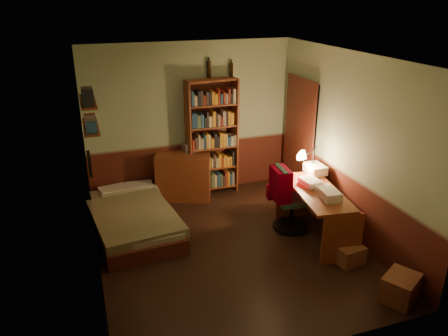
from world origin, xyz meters
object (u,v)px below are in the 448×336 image
object	(u,v)px
bed	(133,211)
cardboard_box_b	(349,254)
dresser	(183,176)
office_chair	(292,203)
bookshelf	(212,138)
cardboard_box_a	(400,288)
mini_stereo	(190,147)
desk	(316,214)
desk_lamp	(314,154)

from	to	relation	value
bed	cardboard_box_b	world-z (taller)	bed
dresser	office_chair	world-z (taller)	office_chair
bookshelf	cardboard_box_a	bearing A→B (deg)	-77.00
bed	office_chair	distance (m)	2.37
cardboard_box_a	cardboard_box_b	xyz separation A→B (m)	(-0.13, 0.83, -0.04)
cardboard_box_a	cardboard_box_b	distance (m)	0.84
mini_stereo	office_chair	distance (m)	2.06
bookshelf	cardboard_box_a	distance (m)	3.81
mini_stereo	desk	distance (m)	2.46
desk_lamp	cardboard_box_b	bearing A→B (deg)	-83.14
office_chair	bed	bearing A→B (deg)	166.54
office_chair	dresser	bearing A→B (deg)	134.37
office_chair	cardboard_box_a	world-z (taller)	office_chair
desk	desk_lamp	world-z (taller)	desk_lamp
cardboard_box_b	desk	bearing A→B (deg)	98.91
bed	desk_lamp	world-z (taller)	desk_lamp
bed	bookshelf	distance (m)	1.89
desk	office_chair	distance (m)	0.40
bed	cardboard_box_a	bearing A→B (deg)	-48.96
mini_stereo	cardboard_box_a	bearing A→B (deg)	-78.98
bookshelf	desk_lamp	bearing A→B (deg)	-53.50
mini_stereo	office_chair	xyz separation A→B (m)	(1.10, -1.68, -0.44)
desk	bed	bearing A→B (deg)	163.31
dresser	office_chair	size ratio (longest dim) A/B	1.05
bed	office_chair	size ratio (longest dim) A/B	2.32
bookshelf	cardboard_box_a	size ratio (longest dim) A/B	4.77
cardboard_box_a	office_chair	bearing A→B (deg)	103.02
cardboard_box_b	dresser	bearing A→B (deg)	121.03
dresser	cardboard_box_b	size ratio (longest dim) A/B	2.62
bed	desk	xyz separation A→B (m)	(2.44, -1.11, 0.08)
mini_stereo	desk	size ratio (longest dim) A/B	0.18
bookshelf	desk_lamp	xyz separation A→B (m)	(1.19, -1.34, 0.04)
mini_stereo	cardboard_box_a	distance (m)	3.95
desk_lamp	cardboard_box_b	size ratio (longest dim) A/B	1.69
mini_stereo	desk_lamp	size ratio (longest dim) A/B	0.43
dresser	desk_lamp	size ratio (longest dim) A/B	1.55
office_chair	bookshelf	bearing A→B (deg)	119.00
desk	cardboard_box_b	size ratio (longest dim) A/B	4.05
dresser	cardboard_box_b	world-z (taller)	dresser
desk	cardboard_box_a	distance (m)	1.57
bookshelf	cardboard_box_a	world-z (taller)	bookshelf
mini_stereo	desk_lamp	world-z (taller)	desk_lamp
cardboard_box_a	desk_lamp	bearing A→B (deg)	88.99
bed	bookshelf	size ratio (longest dim) A/B	0.99
dresser	desk_lamp	xyz separation A→B (m)	(1.74, -1.26, 0.64)
desk	desk_lamp	distance (m)	0.97
cardboard_box_b	bookshelf	bearing A→B (deg)	110.87
office_chair	cardboard_box_a	xyz separation A→B (m)	(0.44, -1.88, -0.27)
dresser	desk	world-z (taller)	dresser
bookshelf	office_chair	size ratio (longest dim) A/B	2.34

